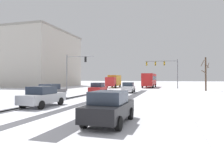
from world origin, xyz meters
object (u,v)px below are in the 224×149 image
car_red_second (98,88)px  car_silver_fourth (43,96)px  office_building_far_left_block (36,59)px  car_white_lead (128,87)px  bare_tree_sidewalk_far (206,73)px  car_black_fifth (109,107)px  box_truck_delivery (114,81)px  bus_oncoming (149,79)px  traffic_signal_near_left (74,66)px  traffic_signal_far_right (164,67)px  car_grey_third (50,91)px

car_red_second → car_silver_fourth: 13.51m
car_red_second → office_building_far_left_block: size_ratio=0.19×
car_red_second → car_white_lead: bearing=45.5°
car_white_lead → car_red_second: (-3.70, -3.77, 0.00)m
car_red_second → bare_tree_sidewalk_far: 20.23m
car_black_fifth → box_truck_delivery: size_ratio=0.56×
bus_oncoming → box_truck_delivery: (-8.33, -3.24, -0.36)m
traffic_signal_near_left → box_truck_delivery: bearing=77.5°
car_white_lead → car_silver_fourth: same height
bus_oncoming → box_truck_delivery: size_ratio=1.49×
traffic_signal_far_right → car_silver_fourth: size_ratio=1.71×
traffic_signal_far_right → office_building_far_left_block: 35.93m
office_building_far_left_block → car_black_fifth: bearing=-49.6°
traffic_signal_near_left → car_black_fifth: 26.77m
box_truck_delivery → car_red_second: bearing=-81.2°
traffic_signal_near_left → car_silver_fourth: bearing=-70.6°
car_red_second → car_silver_fourth: same height
car_white_lead → office_building_far_left_block: bearing=149.3°
car_white_lead → bare_tree_sidewalk_far: 15.09m
car_grey_third → car_black_fifth: bearing=-45.8°
car_white_lead → car_red_second: bearing=-134.5°
office_building_far_left_block → car_white_lead: bearing=-30.7°
box_truck_delivery → office_building_far_left_block: size_ratio=0.35×
traffic_signal_near_left → car_grey_third: bearing=-74.9°
traffic_signal_near_left → office_building_far_left_block: size_ratio=0.30×
car_black_fifth → bare_tree_sidewalk_far: bare_tree_sidewalk_far is taller
car_black_fifth → box_truck_delivery: box_truck_delivery is taller
office_building_far_left_block → car_grey_third: bearing=-51.0°
car_red_second → car_black_fifth: 19.12m
car_grey_third → bus_oncoming: bearing=75.1°
traffic_signal_near_left → car_grey_third: size_ratio=1.58×
car_white_lead → bare_tree_sidewalk_far: size_ratio=0.69×
car_white_lead → bare_tree_sidewalk_far: bearing=32.9°
bus_oncoming → office_building_far_left_block: 32.56m
traffic_signal_near_left → box_truck_delivery: (3.28, 14.83, -2.74)m
traffic_signal_near_left → car_red_second: 8.92m
car_black_fifth → bus_oncoming: (-1.76, 40.98, 1.18)m
traffic_signal_far_right → car_grey_third: traffic_signal_far_right is taller
traffic_signal_near_left → car_black_fifth: traffic_signal_near_left is taller
car_silver_fourth → bus_oncoming: size_ratio=0.38×
car_black_fifth → bare_tree_sidewalk_far: (9.23, 29.66, 2.35)m
bus_oncoming → box_truck_delivery: bus_oncoming is taller
traffic_signal_near_left → bare_tree_sidewalk_far: (22.61, 6.74, -1.20)m
traffic_signal_near_left → traffic_signal_far_right: 20.53m
office_building_far_left_block → box_truck_delivery: bearing=-4.7°
car_white_lead → box_truck_delivery: 17.58m
traffic_signal_near_left → box_truck_delivery: traffic_signal_near_left is taller
bus_oncoming → car_grey_third: bearing=-104.9°
traffic_signal_far_right → car_black_fifth: (-1.88, -36.64, -4.01)m
bare_tree_sidewalk_far → car_silver_fourth: bearing=-122.3°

